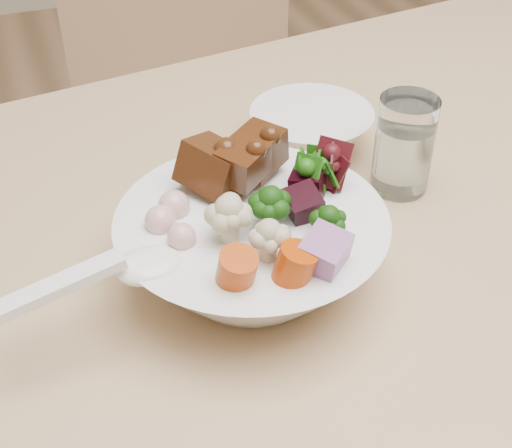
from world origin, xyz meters
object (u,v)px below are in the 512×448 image
Objects in this scene: chair_far at (190,122)px; side_bowl at (311,130)px; food_bowl at (253,243)px; water_glass at (403,148)px.

chair_far is 6.76× the size of side_bowl.
food_bowl is 0.22m from water_glass.
water_glass is (0.06, -0.65, 0.31)m from chair_far.
water_glass is (0.20, 0.08, 0.01)m from food_bowl.
water_glass is 0.12m from side_bowl.
side_bowl is at bearing -80.77° from chair_far.
side_bowl is at bearing 53.42° from food_bowl.
side_bowl is (-0.06, 0.11, -0.02)m from water_glass.
chair_far is at bearing 79.59° from food_bowl.
food_bowl is 2.28× the size of water_glass.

